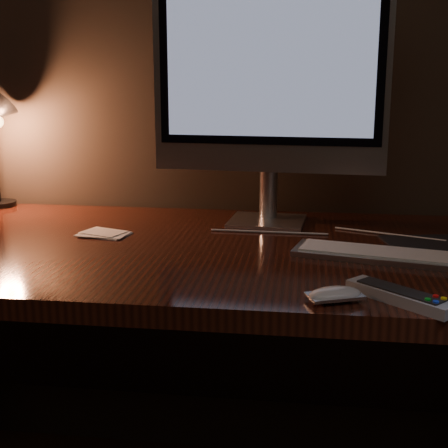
# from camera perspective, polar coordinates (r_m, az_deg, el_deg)

# --- Properties ---
(desk) EXTENTS (1.60, 0.75, 0.75)m
(desk) POSITION_cam_1_polar(r_m,az_deg,el_deg) (1.46, -1.85, -6.07)
(desk) COLOR #37150C
(desk) RESTS_ON ground
(monitor) EXTENTS (0.56, 0.18, 0.59)m
(monitor) POSITION_cam_1_polar(r_m,az_deg,el_deg) (1.52, 4.17, 13.03)
(monitor) COLOR silver
(monitor) RESTS_ON desk
(keyboard) EXTENTS (0.41, 0.19, 0.01)m
(keyboard) POSITION_cam_1_polar(r_m,az_deg,el_deg) (1.30, 15.19, -2.78)
(keyboard) COLOR silver
(keyboard) RESTS_ON desk
(mouse) EXTENTS (0.10, 0.08, 0.02)m
(mouse) POSITION_cam_1_polar(r_m,az_deg,el_deg) (1.03, 10.10, -6.54)
(mouse) COLOR white
(mouse) RESTS_ON desk
(tv_remote) EXTENTS (0.17, 0.16, 0.02)m
(tv_remote) POSITION_cam_1_polar(r_m,az_deg,el_deg) (1.06, 15.82, -6.33)
(tv_remote) COLOR gray
(tv_remote) RESTS_ON desk
(papers) EXTENTS (0.13, 0.10, 0.01)m
(papers) POSITION_cam_1_polar(r_m,az_deg,el_deg) (1.47, -10.96, -0.86)
(papers) COLOR white
(papers) RESTS_ON desk
(cable) EXTENTS (0.52, 0.13, 0.00)m
(cable) POSITION_cam_1_polar(r_m,az_deg,el_deg) (1.46, 9.52, -0.93)
(cable) COLOR white
(cable) RESTS_ON desk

